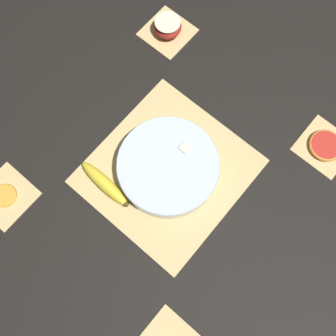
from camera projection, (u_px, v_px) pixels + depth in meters
name	position (u px, v px, depth m)	size (l,w,h in m)	color
ground_plane	(168.00, 171.00, 1.14)	(6.00, 6.00, 0.00)	black
bamboo_mat_center	(168.00, 171.00, 1.13)	(0.43, 0.41, 0.01)	#D6B775
coaster_mat_near_left	(168.00, 32.00, 1.27)	(0.15, 0.15, 0.01)	#D6B775
coaster_mat_near_right	(6.00, 196.00, 1.11)	(0.15, 0.15, 0.01)	#D6B775
coaster_mat_far_left	(324.00, 147.00, 1.16)	(0.15, 0.15, 0.01)	#D6B775
fruit_salad_bowl	(168.00, 167.00, 1.10)	(0.29, 0.29, 0.07)	silver
whole_banana	(105.00, 184.00, 1.10)	(0.05, 0.18, 0.04)	yellow
apple_half	(168.00, 26.00, 1.24)	(0.09, 0.09, 0.05)	#B72D23
orange_slice_whole	(5.00, 196.00, 1.11)	(0.07, 0.07, 0.01)	#F9A338
grapefruit_slice	(326.00, 146.00, 1.15)	(0.10, 0.10, 0.01)	red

